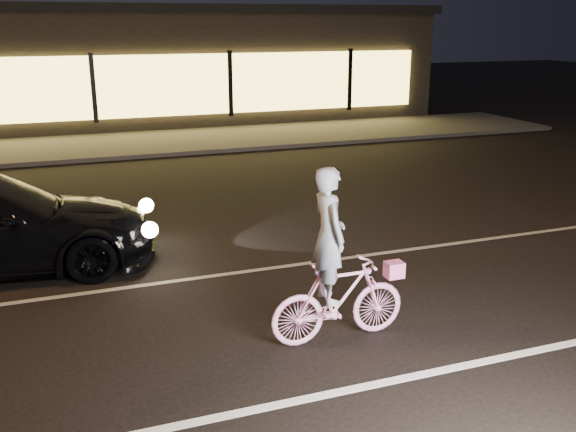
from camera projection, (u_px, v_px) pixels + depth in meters
name	position (u px, v px, depth m)	size (l,w,h in m)	color
ground	(197.00, 345.00, 7.53)	(90.00, 90.00, 0.00)	black
lane_stripe_near	(231.00, 415.00, 6.18)	(60.00, 0.12, 0.01)	silver
lane_stripe_far	(167.00, 282.00, 9.32)	(60.00, 0.10, 0.01)	gray
sidewalk	(102.00, 146.00, 19.18)	(30.00, 4.00, 0.12)	#383533
storefront	(84.00, 63.00, 23.93)	(25.40, 8.42, 4.20)	black
cyclist	(336.00, 281.00, 7.43)	(1.68, 0.58, 2.12)	#E93198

